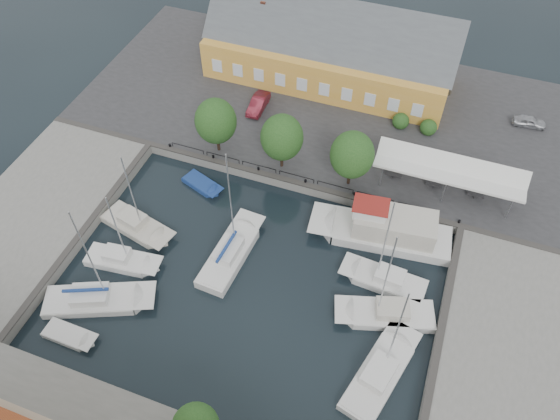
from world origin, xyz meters
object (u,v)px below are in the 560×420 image
launch_sw (70,336)px  east_boat_a (385,281)px  west_boat_b (137,226)px  east_boat_b (387,315)px  car_silver (529,122)px  car_red (258,104)px  west_boat_c (122,261)px  west_boat_d (97,300)px  launch_nw (202,185)px  east_boat_c (380,374)px  tent_canopy (450,169)px  warehouse (325,49)px  center_sailboat (231,254)px  trawler (386,231)px

launch_sw → east_boat_a: bearing=31.4°
west_boat_b → east_boat_b: bearing=-2.7°
car_silver → launch_sw: 50.62m
car_red → west_boat_b: size_ratio=0.41×
car_silver → west_boat_c: west_boat_c is taller
car_red → west_boat_c: 23.57m
west_boat_d → launch_nw: bearing=80.6°
east_boat_a → launch_nw: east_boat_a is taller
car_silver → east_boat_c: (-8.59, -33.00, -1.34)m
tent_canopy → east_boat_b: size_ratio=1.23×
tent_canopy → west_boat_d: bearing=-138.8°
warehouse → east_boat_c: (15.14, -34.30, -4.17)m
west_boat_b → launch_sw: west_boat_b is taller
center_sailboat → east_boat_b: size_ratio=1.11×
center_sailboat → east_boat_b: bearing=-4.6°
center_sailboat → west_boat_c: 9.72m
east_boat_c → west_boat_b: (-24.87, 6.38, 0.00)m
car_silver → west_boat_b: bearing=122.9°
tent_canopy → east_boat_b: (-2.09, -15.19, -3.42)m
west_boat_b → west_boat_d: 8.28m
tent_canopy → launch_nw: size_ratio=2.98×
trawler → east_boat_c: east_boat_c is taller
east_boat_a → trawler: bearing=103.1°
tent_canopy → launch_nw: bearing=-163.0°
west_boat_b → west_boat_c: 4.04m
tent_canopy → west_boat_c: 31.48m
west_boat_c → center_sailboat: bearing=24.4°
car_red → launch_nw: (-1.33, -12.14, -1.62)m
launch_nw → center_sailboat: bearing=-48.6°
east_boat_a → east_boat_c: 8.61m
east_boat_b → launch_sw: (-23.71, -10.68, -0.17)m
trawler → launch_sw: bearing=-139.2°
east_boat_a → launch_sw: size_ratio=2.36×
warehouse → west_boat_c: 33.38m
trawler → launch_sw: 28.67m
warehouse → car_red: size_ratio=6.67×
east_boat_c → west_boat_c: bearing=174.3°
tent_canopy → car_red: size_ratio=3.27×
car_silver → launch_nw: bearing=117.4°
car_silver → launch_nw: size_ratio=0.75×
east_boat_b → center_sailboat: bearing=175.4°
east_boat_c → east_boat_a: bearing=100.3°
west_boat_d → east_boat_b: bearing=16.9°
east_boat_b → launch_sw: 26.01m
car_red → east_boat_c: 32.59m
launch_nw → car_red: bearing=83.7°
car_silver → car_red: car_red is taller
car_silver → center_sailboat: size_ratio=0.28×
car_red → center_sailboat: bearing=-76.8°
east_boat_a → launch_sw: east_boat_a is taller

